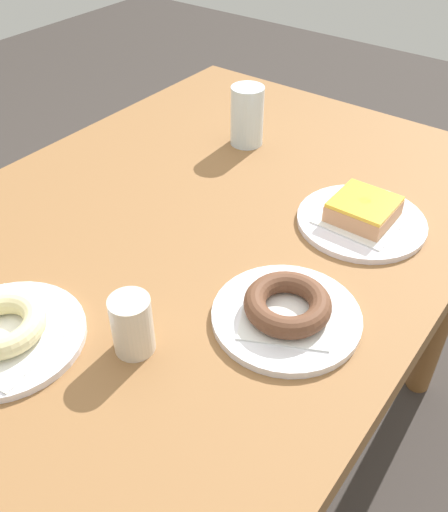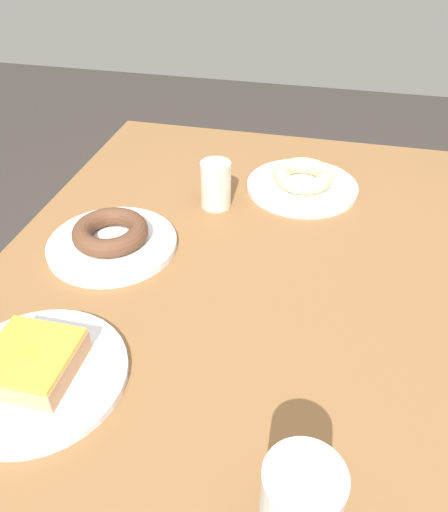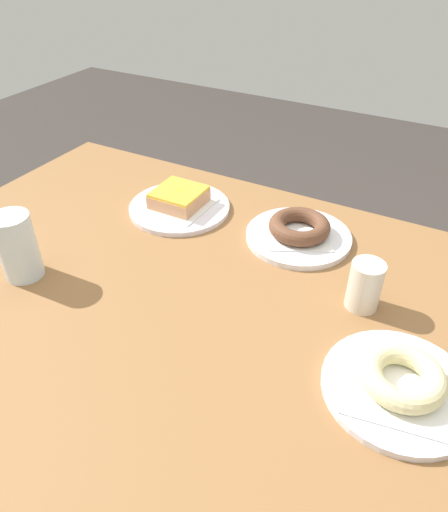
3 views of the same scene
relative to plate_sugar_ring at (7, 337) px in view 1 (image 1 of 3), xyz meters
The scene contains 13 objects.
ground_plane 0.79m from the plate_sugar_ring, ahead, with size 6.00×6.00×0.00m, color #38322E.
table 0.37m from the plate_sugar_ring, ahead, with size 1.18×0.83×0.70m.
plate_sugar_ring is the anchor object (origin of this frame).
napkin_sugar_ring 0.01m from the plate_sugar_ring, ahead, with size 0.14×0.14×0.00m, color white.
donut_sugar_ring 0.02m from the plate_sugar_ring, ahead, with size 0.11×0.11×0.03m, color beige.
plate_glazed_square 0.58m from the plate_sugar_ring, 26.50° to the right, with size 0.22×0.22×0.01m, color white.
napkin_glazed_square 0.58m from the plate_sugar_ring, 26.50° to the right, with size 0.13×0.13×0.00m, color white.
donut_glazed_square 0.58m from the plate_sugar_ring, 26.50° to the right, with size 0.10×0.10×0.03m.
plate_chocolate_ring 0.38m from the plate_sugar_ring, 47.46° to the right, with size 0.21×0.21×0.01m, color white.
napkin_chocolate_ring 0.38m from the plate_sugar_ring, 47.46° to the right, with size 0.12×0.12×0.00m, color white.
donut_chocolate_ring 0.38m from the plate_sugar_ring, 47.46° to the right, with size 0.12×0.12×0.03m, color brown.
water_glass 0.65m from the plate_sugar_ring, ahead, with size 0.07×0.07×0.12m, color silver.
sugar_jar 0.18m from the plate_sugar_ring, 57.47° to the right, with size 0.05×0.05×0.08m, color beige.
Camera 1 is at (-0.59, -0.50, 1.26)m, focal length 39.23 mm.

